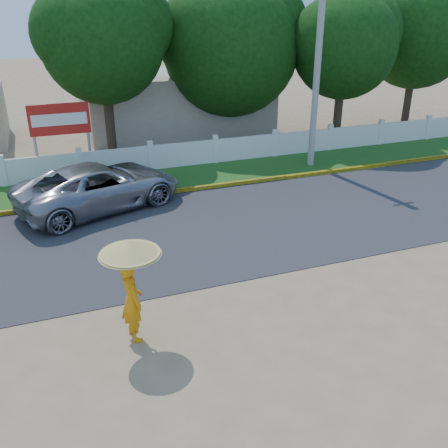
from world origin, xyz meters
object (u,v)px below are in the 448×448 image
vehicle (99,186)px  billboard (60,123)px  utility_pole (318,60)px  monk_with_parasol (131,276)px

vehicle → billboard: billboard is taller
vehicle → billboard: (-0.88, 4.72, 1.32)m
vehicle → billboard: 4.98m
billboard → utility_pole: bearing=-15.6°
monk_with_parasol → billboard: bearing=92.5°
utility_pole → vehicle: 10.46m
monk_with_parasol → billboard: billboard is taller
vehicle → billboard: bearing=-8.8°
vehicle → monk_with_parasol: (-0.32, -7.95, 0.75)m
monk_with_parasol → billboard: 12.70m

